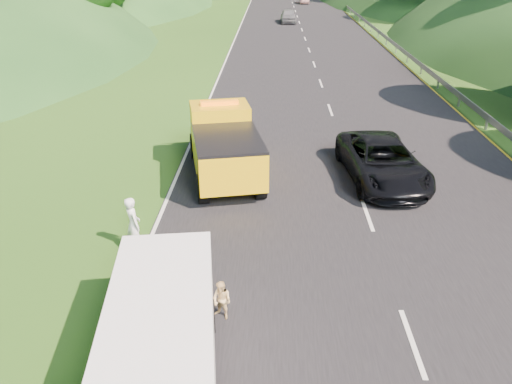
{
  "coord_description": "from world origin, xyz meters",
  "views": [
    {
      "loc": [
        -0.26,
        -10.71,
        8.01
      ],
      "look_at": [
        -0.69,
        2.99,
        1.3
      ],
      "focal_mm": 35.0,
      "sensor_mm": 36.0,
      "label": 1
    }
  ],
  "objects_px": {
    "white_van": "(163,338)",
    "child": "(222,318)",
    "tow_truck": "(224,144)",
    "suitcase": "(132,273)",
    "woman": "(136,250)",
    "passing_suv": "(380,180)"
  },
  "relations": [
    {
      "from": "white_van",
      "to": "child",
      "type": "height_order",
      "value": "white_van"
    },
    {
      "from": "tow_truck",
      "to": "suitcase",
      "type": "bearing_deg",
      "value": -116.5
    },
    {
      "from": "tow_truck",
      "to": "woman",
      "type": "height_order",
      "value": "tow_truck"
    },
    {
      "from": "tow_truck",
      "to": "woman",
      "type": "relative_size",
      "value": 3.81
    },
    {
      "from": "white_van",
      "to": "suitcase",
      "type": "xyz_separation_m",
      "value": [
        -1.59,
        3.43,
        -0.93
      ]
    },
    {
      "from": "child",
      "to": "suitcase",
      "type": "bearing_deg",
      "value": -176.65
    },
    {
      "from": "child",
      "to": "tow_truck",
      "type": "bearing_deg",
      "value": 126.21
    },
    {
      "from": "child",
      "to": "passing_suv",
      "type": "xyz_separation_m",
      "value": [
        5.34,
        8.13,
        0.0
      ]
    },
    {
      "from": "child",
      "to": "suitcase",
      "type": "xyz_separation_m",
      "value": [
        -2.52,
        1.35,
        0.3
      ]
    },
    {
      "from": "woman",
      "to": "suitcase",
      "type": "bearing_deg",
      "value": 157.01
    },
    {
      "from": "suitcase",
      "to": "passing_suv",
      "type": "xyz_separation_m",
      "value": [
        7.86,
        6.78,
        -0.3
      ]
    },
    {
      "from": "woman",
      "to": "suitcase",
      "type": "relative_size",
      "value": 2.81
    },
    {
      "from": "tow_truck",
      "to": "suitcase",
      "type": "xyz_separation_m",
      "value": [
        -1.84,
        -7.04,
        -1.0
      ]
    },
    {
      "from": "white_van",
      "to": "passing_suv",
      "type": "bearing_deg",
      "value": 51.11
    },
    {
      "from": "suitcase",
      "to": "tow_truck",
      "type": "bearing_deg",
      "value": 75.33
    },
    {
      "from": "suitcase",
      "to": "white_van",
      "type": "bearing_deg",
      "value": -65.07
    },
    {
      "from": "child",
      "to": "white_van",
      "type": "bearing_deg",
      "value": -82.56
    },
    {
      "from": "white_van",
      "to": "child",
      "type": "relative_size",
      "value": 6.38
    },
    {
      "from": "tow_truck",
      "to": "white_van",
      "type": "bearing_deg",
      "value": -103.19
    },
    {
      "from": "woman",
      "to": "suitcase",
      "type": "distance_m",
      "value": 1.61
    },
    {
      "from": "white_van",
      "to": "child",
      "type": "bearing_deg",
      "value": 58.52
    },
    {
      "from": "white_van",
      "to": "suitcase",
      "type": "bearing_deg",
      "value": 107.58
    }
  ]
}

